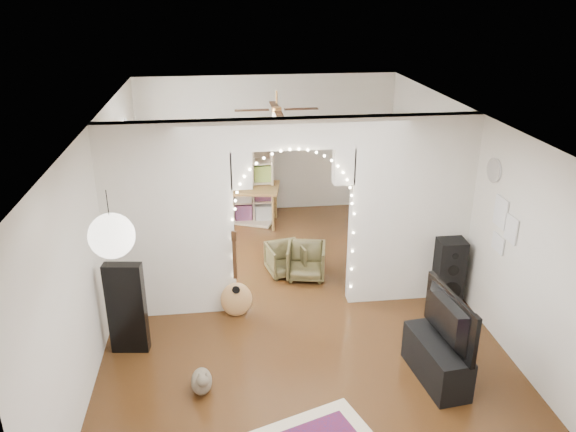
{
  "coord_description": "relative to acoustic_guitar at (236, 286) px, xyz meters",
  "views": [
    {
      "loc": [
        -0.94,
        -6.96,
        4.25
      ],
      "look_at": [
        -0.03,
        0.3,
        1.24
      ],
      "focal_mm": 35.0,
      "sensor_mm": 36.0,
      "label": 1
    }
  ],
  "objects": [
    {
      "name": "tv",
      "position": [
        2.24,
        -1.62,
        0.34
      ],
      "size": [
        0.26,
        1.08,
        0.62
      ],
      "primitive_type": "imported",
      "rotation": [
        0.0,
        0.0,
        1.69
      ],
      "color": "black",
      "rests_on": "media_console"
    },
    {
      "name": "ceiling_fan",
      "position": [
        0.81,
        2.25,
        1.93
      ],
      "size": [
        1.1,
        1.1,
        0.3
      ],
      "primitive_type": null,
      "color": "#D19045",
      "rests_on": "ceiling"
    },
    {
      "name": "wall_front",
      "position": [
        0.81,
        -3.5,
        0.88
      ],
      "size": [
        5.0,
        0.02,
        2.7
      ],
      "primitive_type": "cube",
      "color": "silver",
      "rests_on": "floor"
    },
    {
      "name": "wall_left",
      "position": [
        -1.69,
        0.25,
        0.88
      ],
      "size": [
        0.02,
        7.5,
        2.7
      ],
      "primitive_type": "cube",
      "color": "silver",
      "rests_on": "floor"
    },
    {
      "name": "paper_lantern",
      "position": [
        -1.09,
        -2.15,
        1.78
      ],
      "size": [
        0.4,
        0.4,
        0.4
      ],
      "primitive_type": "sphere",
      "color": "white",
      "rests_on": "ceiling"
    },
    {
      "name": "window",
      "position": [
        -1.66,
        2.05,
        1.03
      ],
      "size": [
        0.04,
        1.2,
        1.4
      ],
      "primitive_type": "cube",
      "color": "white",
      "rests_on": "wall_left"
    },
    {
      "name": "picture_frames",
      "position": [
        3.29,
        -0.75,
        1.03
      ],
      "size": [
        0.02,
        0.5,
        0.7
      ],
      "primitive_type": null,
      "color": "white",
      "rests_on": "wall_right"
    },
    {
      "name": "wall_clock",
      "position": [
        3.29,
        -0.35,
        1.63
      ],
      "size": [
        0.03,
        0.31,
        0.31
      ],
      "primitive_type": "cylinder",
      "rotation": [
        0.0,
        1.57,
        0.0
      ],
      "color": "white",
      "rests_on": "wall_right"
    },
    {
      "name": "acoustic_guitar",
      "position": [
        0.0,
        0.0,
        0.0
      ],
      "size": [
        0.46,
        0.26,
        1.09
      ],
      "rotation": [
        0.0,
        0.0,
        -0.27
      ],
      "color": "tan",
      "rests_on": "floor"
    },
    {
      "name": "fairy_lights",
      "position": [
        0.81,
        0.12,
        1.08
      ],
      "size": [
        1.64,
        0.04,
        1.6
      ],
      "primitive_type": null,
      "color": "#FFEABF",
      "rests_on": "divider_wall"
    },
    {
      "name": "dining_table",
      "position": [
        0.34,
        3.25,
        0.21
      ],
      "size": [
        1.32,
        0.99,
        0.76
      ],
      "rotation": [
        0.0,
        0.0,
        -0.17
      ],
      "color": "brown",
      "rests_on": "floor"
    },
    {
      "name": "dining_chair_left",
      "position": [
        0.81,
        1.16,
        -0.22
      ],
      "size": [
        0.64,
        0.65,
        0.5
      ],
      "primitive_type": "imported",
      "rotation": [
        0.0,
        0.0,
        0.21
      ],
      "color": "#4E4727",
      "rests_on": "floor"
    },
    {
      "name": "floor",
      "position": [
        0.81,
        0.25,
        -0.47
      ],
      "size": [
        7.5,
        7.5,
        0.0
      ],
      "primitive_type": "plane",
      "color": "black",
      "rests_on": "ground"
    },
    {
      "name": "floor_speaker",
      "position": [
        3.01,
        -0.0,
        0.02
      ],
      "size": [
        0.4,
        0.36,
        0.99
      ],
      "rotation": [
        0.0,
        0.0,
        -0.04
      ],
      "color": "black",
      "rests_on": "floor"
    },
    {
      "name": "ceiling",
      "position": [
        0.81,
        0.25,
        2.23
      ],
      "size": [
        5.0,
        7.5,
        0.02
      ],
      "primitive_type": "cube",
      "color": "white",
      "rests_on": "wall_back"
    },
    {
      "name": "tabby_cat",
      "position": [
        -0.45,
        -1.53,
        -0.33
      ],
      "size": [
        0.3,
        0.56,
        0.37
      ],
      "rotation": [
        0.0,
        0.0,
        0.17
      ],
      "color": "brown",
      "rests_on": "floor"
    },
    {
      "name": "media_console",
      "position": [
        2.24,
        -1.62,
        -0.22
      ],
      "size": [
        0.51,
        1.04,
        0.5
      ],
      "primitive_type": "cube",
      "rotation": [
        0.0,
        0.0,
        0.12
      ],
      "color": "black",
      "rests_on": "floor"
    },
    {
      "name": "guitar_case",
      "position": [
        -1.35,
        -0.61,
        0.13
      ],
      "size": [
        0.47,
        0.21,
        1.2
      ],
      "primitive_type": "cube",
      "rotation": [
        0.0,
        0.0,
        -0.13
      ],
      "color": "black",
      "rests_on": "floor"
    },
    {
      "name": "dining_chair_right",
      "position": [
        1.12,
        1.0,
        -0.2
      ],
      "size": [
        0.68,
        0.7,
        0.54
      ],
      "primitive_type": "imported",
      "rotation": [
        0.0,
        0.0,
        -0.2
      ],
      "color": "#4E4727",
      "rests_on": "floor"
    },
    {
      "name": "flower_vase",
      "position": [
        0.34,
        3.25,
        0.38
      ],
      "size": [
        0.21,
        0.21,
        0.19
      ],
      "primitive_type": "imported",
      "rotation": [
        0.0,
        0.0,
        -0.17
      ],
      "color": "white",
      "rests_on": "dining_table"
    },
    {
      "name": "wall_right",
      "position": [
        3.31,
        0.25,
        0.88
      ],
      "size": [
        0.02,
        7.5,
        2.7
      ],
      "primitive_type": "cube",
      "color": "silver",
      "rests_on": "floor"
    },
    {
      "name": "divider_wall",
      "position": [
        0.81,
        0.25,
        0.95
      ],
      "size": [
        5.0,
        0.2,
        2.7
      ],
      "color": "silver",
      "rests_on": "floor"
    },
    {
      "name": "wall_back",
      "position": [
        0.81,
        4.0,
        0.88
      ],
      "size": [
        5.0,
        0.02,
        2.7
      ],
      "primitive_type": "cube",
      "color": "silver",
      "rests_on": "floor"
    },
    {
      "name": "bookcase",
      "position": [
        0.08,
        3.44,
        0.31
      ],
      "size": [
        1.57,
        0.97,
        1.58
      ],
      "primitive_type": "cube",
      "rotation": [
        0.0,
        0.0,
        -0.41
      ],
      "color": "#CAB093",
      "rests_on": "floor"
    }
  ]
}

